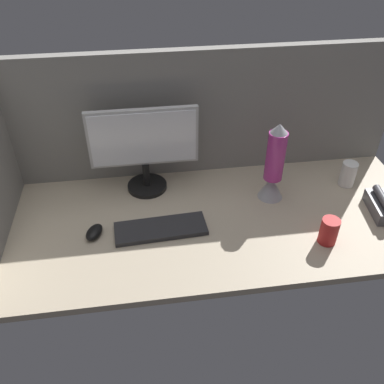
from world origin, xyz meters
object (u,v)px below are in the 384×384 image
(mug_ceramic_white, at_px, (348,174))
(mug_red_plastic, at_px, (329,231))
(lava_lamp, at_px, (274,168))
(mouse, at_px, (94,232))
(monitor, at_px, (144,146))
(keyboard, at_px, (161,229))

(mug_ceramic_white, xyz_separation_m, mug_red_plastic, (-0.24, -0.35, -0.00))
(mug_red_plastic, height_order, lava_lamp, lava_lamp)
(mouse, height_order, mug_red_plastic, mug_red_plastic)
(monitor, height_order, lava_lamp, monitor)
(keyboard, height_order, mug_red_plastic, mug_red_plastic)
(monitor, xyz_separation_m, mug_ceramic_white, (0.92, -0.11, -0.16))
(mug_ceramic_white, distance_m, mug_red_plastic, 0.43)
(mug_red_plastic, xyz_separation_m, lava_lamp, (-0.14, 0.31, 0.10))
(mouse, height_order, lava_lamp, lava_lamp)
(monitor, relative_size, mouse, 4.92)
(mug_ceramic_white, xyz_separation_m, lava_lamp, (-0.38, -0.04, 0.09))
(mug_ceramic_white, bearing_deg, mug_red_plastic, -124.45)
(mouse, bearing_deg, keyboard, 21.25)
(monitor, xyz_separation_m, mug_red_plastic, (0.68, -0.46, -0.17))
(mouse, relative_size, mug_ceramic_white, 0.82)
(monitor, height_order, mug_red_plastic, monitor)
(monitor, height_order, keyboard, monitor)
(mouse, height_order, mug_ceramic_white, mug_ceramic_white)
(mug_red_plastic, bearing_deg, mug_ceramic_white, 55.55)
(monitor, distance_m, keyboard, 0.38)
(monitor, distance_m, mug_red_plastic, 0.84)
(monitor, relative_size, mug_ceramic_white, 4.04)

